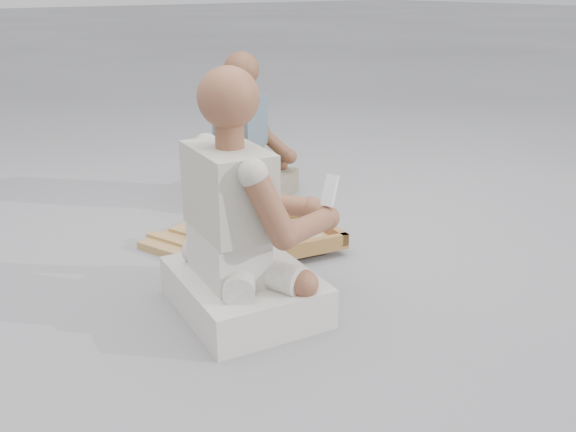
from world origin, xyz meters
TOP-DOWN VIEW (x-y plane):
  - ground at (0.00, 0.00)m, footprint 60.00×60.00m
  - carved_panel at (-0.04, 0.71)m, footprint 0.63×0.52m
  - tool_tray at (0.16, 0.41)m, footprint 0.60×0.51m
  - chisel_0 at (0.32, 0.57)m, footprint 0.11×0.21m
  - chisel_1 at (0.23, 0.35)m, footprint 0.20×0.13m
  - chisel_2 at (0.27, 0.44)m, footprint 0.14×0.19m
  - chisel_3 at (0.23, 0.43)m, footprint 0.21×0.11m
  - chisel_4 at (0.32, 0.36)m, footprint 0.22×0.06m
  - chisel_5 at (0.16, 0.48)m, footprint 0.15×0.18m
  - chisel_6 at (0.09, 0.51)m, footprint 0.10×0.21m
  - chisel_7 at (0.35, 0.39)m, footprint 0.18×0.15m
  - chisel_8 at (0.11, 0.36)m, footprint 0.10×0.21m
  - chisel_9 at (0.16, 0.48)m, footprint 0.17×0.17m
  - wood_chip_0 at (0.48, 0.37)m, footprint 0.02×0.02m
  - wood_chip_1 at (-0.16, 0.80)m, footprint 0.02×0.02m
  - wood_chip_2 at (0.07, 0.43)m, footprint 0.02×0.02m
  - wood_chip_3 at (0.10, 0.48)m, footprint 0.02×0.02m
  - wood_chip_4 at (0.24, 0.62)m, footprint 0.02×0.02m
  - wood_chip_5 at (0.33, 0.35)m, footprint 0.02×0.02m
  - wood_chip_6 at (0.48, 0.38)m, footprint 0.02×0.02m
  - wood_chip_7 at (-0.16, 0.58)m, footprint 0.02×0.02m
  - craftsman at (-0.27, 0.01)m, footprint 0.64×0.64m
  - companion at (0.45, 1.08)m, footprint 0.67×0.65m
  - mobile_phone at (0.06, -0.10)m, footprint 0.07×0.06m

SIDE VIEW (x-z plane):
  - ground at x=0.00m, z-range 0.00..0.00m
  - wood_chip_0 at x=0.48m, z-range 0.00..0.00m
  - wood_chip_1 at x=-0.16m, z-range 0.00..0.00m
  - wood_chip_2 at x=0.07m, z-range 0.00..0.00m
  - wood_chip_3 at x=0.10m, z-range 0.00..0.00m
  - wood_chip_4 at x=0.24m, z-range 0.00..0.00m
  - wood_chip_5 at x=0.33m, z-range 0.00..0.00m
  - wood_chip_6 at x=0.48m, z-range 0.00..0.00m
  - wood_chip_7 at x=-0.16m, z-range 0.00..0.00m
  - carved_panel at x=-0.04m, z-range 0.00..0.04m
  - tool_tray at x=0.16m, z-range 0.02..0.09m
  - chisel_2 at x=0.27m, z-range 0.05..0.07m
  - chisel_5 at x=0.16m, z-range 0.05..0.08m
  - chisel_4 at x=0.32m, z-range 0.05..0.08m
  - chisel_3 at x=0.23m, z-range 0.06..0.08m
  - chisel_6 at x=0.09m, z-range 0.06..0.08m
  - chisel_0 at x=0.32m, z-range 0.06..0.08m
  - chisel_9 at x=0.16m, z-range 0.06..0.08m
  - chisel_1 at x=0.23m, z-range 0.06..0.09m
  - chisel_7 at x=0.35m, z-range 0.06..0.09m
  - chisel_8 at x=0.11m, z-range 0.07..0.09m
  - companion at x=0.45m, z-range -0.14..0.68m
  - craftsman at x=-0.27m, z-range -0.14..0.76m
  - mobile_phone at x=0.06m, z-range 0.38..0.50m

